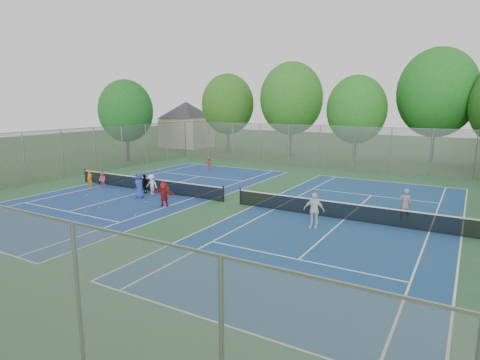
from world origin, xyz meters
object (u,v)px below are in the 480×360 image
Objects in this scene: net_left at (147,185)px; instructor at (405,205)px; ball_hopper at (167,191)px; net_right at (345,211)px; ball_crate at (147,186)px.

net_left is 16.82m from instructor.
ball_hopper is (1.99, -0.23, -0.19)m from net_left.
net_left is at bearing -13.34° from instructor.
instructor is at bearing 6.30° from ball_hopper.
net_left is 1.00× the size of net_right.
instructor is (17.26, 0.89, 0.70)m from ball_crate.
net_right is at bearing 0.00° from net_left.
net_left is 7.35× the size of instructor.
ball_crate is (-0.51, 0.52, -0.28)m from net_left.
ball_crate is at bearing 163.41° from ball_hopper.
net_right is at bearing -2.04° from ball_crate.
net_right is 12.02m from ball_hopper.
instructor reaches higher than net_left.
net_right is 24.03× the size of ball_hopper.
ball_crate is 17.30m from instructor.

